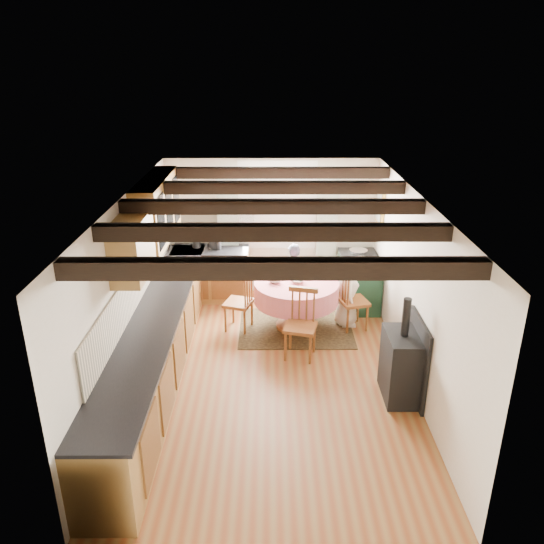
{
  "coord_description": "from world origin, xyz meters",
  "views": [
    {
      "loc": [
        -0.02,
        -6.14,
        3.95
      ],
      "look_at": [
        0.0,
        0.8,
        1.15
      ],
      "focal_mm": 35.19,
      "sensor_mm": 36.0,
      "label": 1
    }
  ],
  "objects_px": {
    "chair_right": "(354,299)",
    "aga_range": "(359,281)",
    "dining_table": "(296,306)",
    "child_far": "(293,276)",
    "chair_near": "(300,325)",
    "child_right": "(347,291)",
    "cup": "(301,279)",
    "chair_left": "(238,301)",
    "cast_iron_stove": "(403,349)"
  },
  "relations": [
    {
      "from": "chair_left",
      "to": "dining_table",
      "type": "bearing_deg",
      "value": 108.28
    },
    {
      "from": "chair_right",
      "to": "child_far",
      "type": "relative_size",
      "value": 0.86
    },
    {
      "from": "cup",
      "to": "chair_near",
      "type": "bearing_deg",
      "value": -92.71
    },
    {
      "from": "chair_left",
      "to": "cup",
      "type": "distance_m",
      "value": 1.01
    },
    {
      "from": "child_right",
      "to": "dining_table",
      "type": "bearing_deg",
      "value": 98.0
    },
    {
      "from": "aga_range",
      "to": "chair_near",
      "type": "bearing_deg",
      "value": -122.59
    },
    {
      "from": "cast_iron_stove",
      "to": "child_far",
      "type": "height_order",
      "value": "cast_iron_stove"
    },
    {
      "from": "aga_range",
      "to": "cup",
      "type": "height_order",
      "value": "aga_range"
    },
    {
      "from": "dining_table",
      "to": "child_right",
      "type": "bearing_deg",
      "value": 9.64
    },
    {
      "from": "chair_right",
      "to": "child_far",
      "type": "distance_m",
      "value": 1.18
    },
    {
      "from": "chair_right",
      "to": "cast_iron_stove",
      "type": "relative_size",
      "value": 0.73
    },
    {
      "from": "chair_right",
      "to": "child_far",
      "type": "xyz_separation_m",
      "value": [
        -0.91,
        0.76,
        0.08
      ]
    },
    {
      "from": "chair_near",
      "to": "child_right",
      "type": "bearing_deg",
      "value": 65.87
    },
    {
      "from": "child_far",
      "to": "cast_iron_stove",
      "type": "bearing_deg",
      "value": 119.89
    },
    {
      "from": "dining_table",
      "to": "cast_iron_stove",
      "type": "height_order",
      "value": "cast_iron_stove"
    },
    {
      "from": "dining_table",
      "to": "cast_iron_stove",
      "type": "xyz_separation_m",
      "value": [
        1.21,
        -1.81,
        0.28
      ]
    },
    {
      "from": "aga_range",
      "to": "cup",
      "type": "relative_size",
      "value": 9.82
    },
    {
      "from": "child_far",
      "to": "child_right",
      "type": "bearing_deg",
      "value": 146.53
    },
    {
      "from": "cast_iron_stove",
      "to": "child_right",
      "type": "xyz_separation_m",
      "value": [
        -0.41,
        1.95,
        -0.1
      ]
    },
    {
      "from": "chair_left",
      "to": "cup",
      "type": "height_order",
      "value": "chair_left"
    },
    {
      "from": "chair_near",
      "to": "aga_range",
      "type": "height_order",
      "value": "chair_near"
    },
    {
      "from": "chair_right",
      "to": "cup",
      "type": "bearing_deg",
      "value": 74.46
    },
    {
      "from": "chair_right",
      "to": "aga_range",
      "type": "relative_size",
      "value": 1.0
    },
    {
      "from": "chair_left",
      "to": "cast_iron_stove",
      "type": "distance_m",
      "value": 2.77
    },
    {
      "from": "chair_left",
      "to": "child_right",
      "type": "relative_size",
      "value": 0.84
    },
    {
      "from": "chair_right",
      "to": "child_far",
      "type": "height_order",
      "value": "child_far"
    },
    {
      "from": "dining_table",
      "to": "chair_left",
      "type": "xyz_separation_m",
      "value": [
        -0.89,
        -0.01,
        0.09
      ]
    },
    {
      "from": "dining_table",
      "to": "child_far",
      "type": "height_order",
      "value": "child_far"
    },
    {
      "from": "chair_near",
      "to": "aga_range",
      "type": "xyz_separation_m",
      "value": [
        1.08,
        1.68,
        -0.05
      ]
    },
    {
      "from": "chair_near",
      "to": "child_far",
      "type": "distance_m",
      "value": 1.63
    },
    {
      "from": "chair_near",
      "to": "chair_left",
      "type": "height_order",
      "value": "chair_near"
    },
    {
      "from": "dining_table",
      "to": "aga_range",
      "type": "distance_m",
      "value": 1.38
    },
    {
      "from": "chair_right",
      "to": "cast_iron_stove",
      "type": "xyz_separation_m",
      "value": [
        0.31,
        -1.83,
        0.18
      ]
    },
    {
      "from": "aga_range",
      "to": "cast_iron_stove",
      "type": "xyz_separation_m",
      "value": [
        0.11,
        -2.64,
        0.22
      ]
    },
    {
      "from": "aga_range",
      "to": "cast_iron_stove",
      "type": "height_order",
      "value": "cast_iron_stove"
    },
    {
      "from": "chair_left",
      "to": "child_right",
      "type": "bearing_deg",
      "value": 112.49
    },
    {
      "from": "dining_table",
      "to": "child_far",
      "type": "xyz_separation_m",
      "value": [
        -0.01,
        0.78,
        0.18
      ]
    },
    {
      "from": "dining_table",
      "to": "child_far",
      "type": "relative_size",
      "value": 1.13
    },
    {
      "from": "chair_right",
      "to": "child_right",
      "type": "height_order",
      "value": "child_right"
    },
    {
      "from": "cast_iron_stove",
      "to": "cup",
      "type": "height_order",
      "value": "cast_iron_stove"
    },
    {
      "from": "chair_near",
      "to": "chair_left",
      "type": "bearing_deg",
      "value": 151.48
    },
    {
      "from": "chair_near",
      "to": "child_far",
      "type": "bearing_deg",
      "value": 105.4
    },
    {
      "from": "chair_left",
      "to": "child_far",
      "type": "bearing_deg",
      "value": 149.46
    },
    {
      "from": "child_right",
      "to": "cup",
      "type": "height_order",
      "value": "child_right"
    },
    {
      "from": "dining_table",
      "to": "cast_iron_stove",
      "type": "bearing_deg",
      "value": -56.33
    },
    {
      "from": "chair_right",
      "to": "cast_iron_stove",
      "type": "distance_m",
      "value": 1.87
    },
    {
      "from": "dining_table",
      "to": "cup",
      "type": "distance_m",
      "value": 0.44
    },
    {
      "from": "aga_range",
      "to": "child_right",
      "type": "relative_size",
      "value": 0.86
    },
    {
      "from": "chair_right",
      "to": "cast_iron_stove",
      "type": "height_order",
      "value": "cast_iron_stove"
    },
    {
      "from": "chair_near",
      "to": "cast_iron_stove",
      "type": "relative_size",
      "value": 0.75
    }
  ]
}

